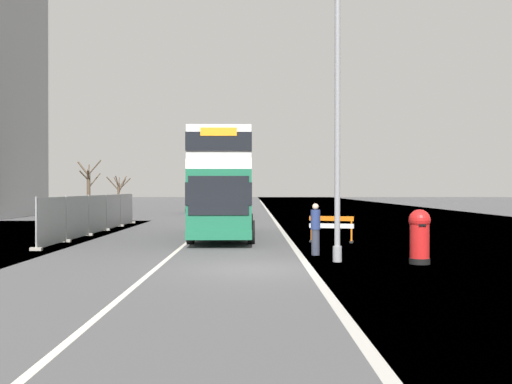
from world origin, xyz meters
TOP-DOWN VIEW (x-y plane):
  - ground at (0.51, 0.08)m, footprint 140.00×280.00m
  - double_decker_bus at (-1.43, 10.78)m, footprint 2.94×10.84m
  - lamppost_foreground at (2.64, 1.59)m, footprint 0.29×0.70m
  - red_pillar_postbox at (5.13, 1.09)m, footprint 0.67×0.67m
  - roadworks_barrier at (3.38, 8.16)m, footprint 1.93×0.88m
  - construction_site_fence at (-8.22, 13.43)m, footprint 0.44×17.20m
  - car_oncoming_near at (-1.45, 28.32)m, footprint 2.07×4.25m
  - car_receding_mid at (-5.25, 37.27)m, footprint 1.98×4.36m
  - bare_tree_far_verge_near at (-14.57, 33.76)m, footprint 2.29×2.48m
  - bare_tree_far_verge_mid at (-16.57, 53.60)m, footprint 2.96×3.12m
  - pedestrian_at_kerb at (2.15, 3.42)m, footprint 0.34×0.34m

SIDE VIEW (x-z plane):
  - ground at x=0.51m, z-range -0.10..0.00m
  - roadworks_barrier at x=3.38m, z-range 0.16..1.30m
  - pedestrian_at_kerb at x=2.15m, z-range 0.01..1.82m
  - red_pillar_postbox at x=5.13m, z-range 0.08..1.78m
  - car_oncoming_near at x=-1.45m, z-range -0.06..1.98m
  - car_receding_mid at x=-5.25m, z-range -0.06..2.00m
  - construction_site_fence at x=-8.22m, z-range -0.04..2.00m
  - bare_tree_far_verge_mid at x=-16.57m, z-range 0.17..4.12m
  - bare_tree_far_verge_near at x=-14.57m, z-range 0.00..4.87m
  - double_decker_bus at x=-1.43m, z-range 0.15..4.99m
  - lamppost_foreground at x=2.64m, z-range -0.24..9.46m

